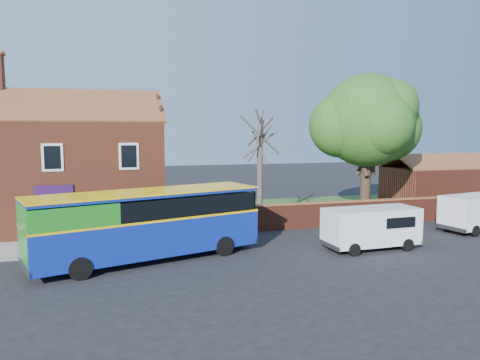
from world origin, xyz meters
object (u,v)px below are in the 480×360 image
object	(u,v)px
bus	(140,222)
van_near	(371,226)
large_tree	(367,124)
van_far	(480,211)

from	to	relation	value
bus	van_near	xyz separation A→B (m)	(11.49, -0.89, -0.66)
van_near	large_tree	xyz separation A→B (m)	(4.62, 8.46, 5.33)
van_far	large_tree	bearing A→B (deg)	111.04
van_far	large_tree	size ratio (longest dim) A/B	0.53
van_near	van_far	distance (m)	8.88
bus	van_near	distance (m)	11.55
large_tree	van_far	bearing A→B (deg)	-57.74
bus	large_tree	bearing A→B (deg)	7.92
bus	van_far	xyz separation A→B (m)	(20.12, 1.22, -0.62)
van_near	van_far	xyz separation A→B (m)	(8.63, 2.11, 0.04)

